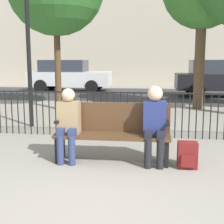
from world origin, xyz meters
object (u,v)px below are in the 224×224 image
seated_person_0 (68,121)px  parked_car_0 (68,75)px  backpack (187,155)px  parked_car_1 (222,78)px  lamp_post (28,32)px  seated_person_1 (155,121)px  park_bench (113,130)px

seated_person_0 → parked_car_0: bearing=104.8°
backpack → parked_car_1: parked_car_1 is taller
lamp_post → parked_car_0: lamp_post is taller
lamp_post → backpack: bearing=-37.3°
seated_person_0 → parked_car_0: size_ratio=0.28×
seated_person_1 → parked_car_0: 12.11m
seated_person_1 → seated_person_0: bearing=-179.9°
parked_car_1 → lamp_post: bearing=-130.2°
seated_person_0 → seated_person_1: 1.33m
parked_car_0 → seated_person_1: bearing=-69.1°
backpack → parked_car_0: size_ratio=0.09×
park_bench → seated_person_0: 0.71m
park_bench → seated_person_0: size_ratio=1.55×
park_bench → parked_car_1: size_ratio=0.43×
park_bench → lamp_post: lamp_post is taller
lamp_post → parked_car_1: 9.42m
seated_person_1 → parked_car_1: (3.08, 9.62, 0.16)m
parked_car_1 → parked_car_0: bearing=167.2°
backpack → parked_car_1: bearing=75.1°
park_bench → parked_car_1: parked_car_1 is taller
seated_person_1 → parked_car_0: parked_car_0 is taller
backpack → lamp_post: size_ratio=0.12×
lamp_post → seated_person_1: bearing=-40.6°
seated_person_1 → parked_car_0: size_ratio=0.29×
backpack → lamp_post: 4.77m
park_bench → seated_person_1: 0.69m
seated_person_0 → seated_person_1: (1.33, 0.00, 0.03)m
seated_person_0 → lamp_post: 3.38m
park_bench → backpack: (1.14, -0.23, -0.30)m
park_bench → seated_person_0: bearing=-169.1°
backpack → parked_car_1: 10.08m
seated_person_0 → seated_person_1: bearing=0.1°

